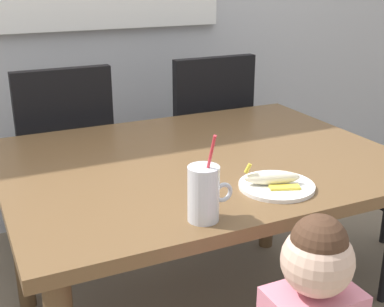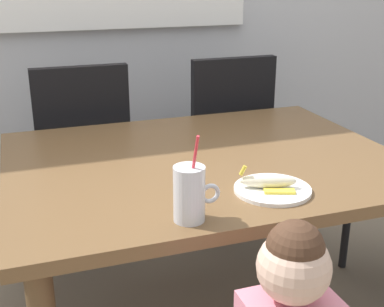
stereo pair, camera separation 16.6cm
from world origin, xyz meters
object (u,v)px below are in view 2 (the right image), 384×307
(dining_chair_left, at_px, (82,150))
(dining_chair_right, at_px, (223,135))
(snack_plate, at_px, (272,189))
(peeled_banana, at_px, (269,182))
(dining_table, at_px, (204,181))
(milk_cup, at_px, (190,197))

(dining_chair_left, relative_size, dining_chair_right, 1.00)
(snack_plate, height_order, peeled_banana, peeled_banana)
(snack_plate, bearing_deg, dining_table, 105.00)
(dining_chair_left, distance_m, snack_plate, 1.20)
(snack_plate, bearing_deg, dining_chair_left, 111.20)
(dining_chair_left, bearing_deg, snack_plate, 111.20)
(milk_cup, height_order, peeled_banana, milk_cup)
(dining_table, distance_m, snack_plate, 0.36)
(dining_table, xyz_separation_m, snack_plate, (0.09, -0.34, 0.10))
(snack_plate, bearing_deg, milk_cup, -162.32)
(peeled_banana, bearing_deg, dining_chair_left, 110.75)
(dining_chair_right, xyz_separation_m, peeled_banana, (-0.31, -1.08, 0.22))
(milk_cup, height_order, snack_plate, milk_cup)
(dining_table, height_order, dining_chair_left, dining_chair_left)
(dining_chair_left, height_order, dining_chair_right, same)
(dining_table, relative_size, dining_chair_right, 1.41)
(dining_chair_right, bearing_deg, dining_table, 62.83)
(dining_table, xyz_separation_m, peeled_banana, (0.08, -0.33, 0.12))
(dining_table, bearing_deg, peeled_banana, -76.66)
(milk_cup, distance_m, peeled_banana, 0.30)
(dining_chair_right, bearing_deg, snack_plate, 74.89)
(dining_chair_right, relative_size, snack_plate, 4.17)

